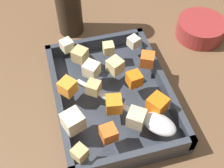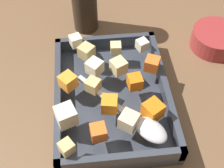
# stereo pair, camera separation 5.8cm
# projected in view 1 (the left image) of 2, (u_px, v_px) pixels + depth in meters

# --- Properties ---
(ground_plane) EXTENTS (4.00, 4.00, 0.00)m
(ground_plane) POSITION_uv_depth(u_px,v_px,m) (113.00, 96.00, 0.64)
(ground_plane) COLOR brown
(baking_dish) EXTENTS (0.30, 0.23, 0.05)m
(baking_dish) POSITION_uv_depth(u_px,v_px,m) (112.00, 97.00, 0.62)
(baking_dish) COLOR #333842
(baking_dish) RESTS_ON ground_plane
(carrot_chunk_rim_edge) EXTENTS (0.03, 0.03, 0.03)m
(carrot_chunk_rim_edge) POSITION_uv_depth(u_px,v_px,m) (114.00, 104.00, 0.55)
(carrot_chunk_rim_edge) COLOR orange
(carrot_chunk_rim_edge) RESTS_ON baking_dish
(carrot_chunk_mid_left) EXTENTS (0.04, 0.04, 0.03)m
(carrot_chunk_mid_left) POSITION_uv_depth(u_px,v_px,m) (68.00, 86.00, 0.57)
(carrot_chunk_mid_left) COLOR orange
(carrot_chunk_mid_left) RESTS_ON baking_dish
(carrot_chunk_mid_right) EXTENTS (0.03, 0.03, 0.03)m
(carrot_chunk_mid_right) POSITION_uv_depth(u_px,v_px,m) (134.00, 79.00, 0.59)
(carrot_chunk_mid_right) COLOR orange
(carrot_chunk_mid_right) RESTS_ON baking_dish
(carrot_chunk_center) EXTENTS (0.03, 0.03, 0.03)m
(carrot_chunk_center) POSITION_uv_depth(u_px,v_px,m) (109.00, 133.00, 0.51)
(carrot_chunk_center) COLOR orange
(carrot_chunk_center) RESTS_ON baking_dish
(carrot_chunk_under_handle) EXTENTS (0.04, 0.04, 0.03)m
(carrot_chunk_under_handle) POSITION_uv_depth(u_px,v_px,m) (147.00, 60.00, 0.62)
(carrot_chunk_under_handle) COLOR orange
(carrot_chunk_under_handle) RESTS_ON baking_dish
(carrot_chunk_corner_nw) EXTENTS (0.04, 0.04, 0.03)m
(carrot_chunk_corner_nw) POSITION_uv_depth(u_px,v_px,m) (157.00, 104.00, 0.55)
(carrot_chunk_corner_nw) COLOR orange
(carrot_chunk_corner_nw) RESTS_ON baking_dish
(potato_chunk_heap_side) EXTENTS (0.03, 0.03, 0.02)m
(potato_chunk_heap_side) POSITION_uv_depth(u_px,v_px,m) (134.00, 42.00, 0.66)
(potato_chunk_heap_side) COLOR beige
(potato_chunk_heap_side) RESTS_ON baking_dish
(potato_chunk_heap_top) EXTENTS (0.02, 0.02, 0.02)m
(potato_chunk_heap_top) POSITION_uv_depth(u_px,v_px,m) (109.00, 48.00, 0.64)
(potato_chunk_heap_top) COLOR #E0CC89
(potato_chunk_heap_top) RESTS_ON baking_dish
(potato_chunk_far_right) EXTENTS (0.03, 0.03, 0.02)m
(potato_chunk_far_right) POSITION_uv_depth(u_px,v_px,m) (93.00, 87.00, 0.58)
(potato_chunk_far_right) COLOR tan
(potato_chunk_far_right) RESTS_ON baking_dish
(potato_chunk_corner_ne) EXTENTS (0.03, 0.03, 0.02)m
(potato_chunk_corner_ne) POSITION_uv_depth(u_px,v_px,m) (67.00, 45.00, 0.65)
(potato_chunk_corner_ne) COLOR beige
(potato_chunk_corner_ne) RESTS_ON baking_dish
(potato_chunk_front_center) EXTENTS (0.04, 0.04, 0.03)m
(potato_chunk_front_center) POSITION_uv_depth(u_px,v_px,m) (80.00, 55.00, 0.63)
(potato_chunk_front_center) COLOR tan
(potato_chunk_front_center) RESTS_ON baking_dish
(potato_chunk_back_center) EXTENTS (0.04, 0.04, 0.03)m
(potato_chunk_back_center) POSITION_uv_depth(u_px,v_px,m) (115.00, 66.00, 0.61)
(potato_chunk_back_center) COLOR #E0CC89
(potato_chunk_back_center) RESTS_ON baking_dish
(potato_chunk_near_spoon) EXTENTS (0.04, 0.04, 0.03)m
(potato_chunk_near_spoon) POSITION_uv_depth(u_px,v_px,m) (136.00, 118.00, 0.53)
(potato_chunk_near_spoon) COLOR beige
(potato_chunk_near_spoon) RESTS_ON baking_dish
(potato_chunk_far_left) EXTENTS (0.04, 0.04, 0.03)m
(potato_chunk_far_left) POSITION_uv_depth(u_px,v_px,m) (91.00, 69.00, 0.60)
(potato_chunk_far_left) COLOR beige
(potato_chunk_far_left) RESTS_ON baking_dish
(potato_chunk_corner_sw) EXTENTS (0.03, 0.03, 0.02)m
(potato_chunk_corner_sw) POSITION_uv_depth(u_px,v_px,m) (80.00, 153.00, 0.49)
(potato_chunk_corner_sw) COLOR tan
(potato_chunk_corner_sw) RESTS_ON baking_dish
(parsnip_chunk_near_right) EXTENTS (0.04, 0.04, 0.03)m
(parsnip_chunk_near_right) POSITION_uv_depth(u_px,v_px,m) (73.00, 121.00, 0.52)
(parsnip_chunk_near_right) COLOR beige
(parsnip_chunk_near_right) RESTS_ON baking_dish
(serving_spoon) EXTENTS (0.18, 0.16, 0.02)m
(serving_spoon) POSITION_uv_depth(u_px,v_px,m) (152.00, 120.00, 0.53)
(serving_spoon) COLOR silver
(serving_spoon) RESTS_ON baking_dish
(small_prep_bowl) EXTENTS (0.12, 0.12, 0.04)m
(small_prep_bowl) POSITION_uv_depth(u_px,v_px,m) (200.00, 29.00, 0.74)
(small_prep_bowl) COLOR maroon
(small_prep_bowl) RESTS_ON ground_plane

